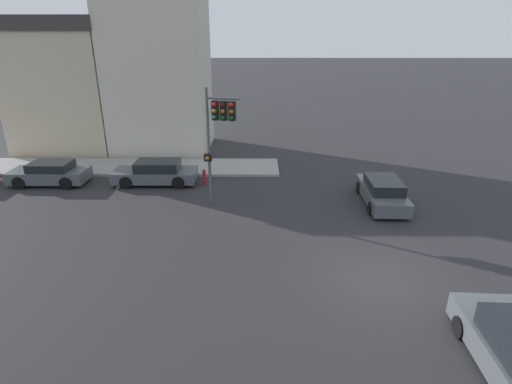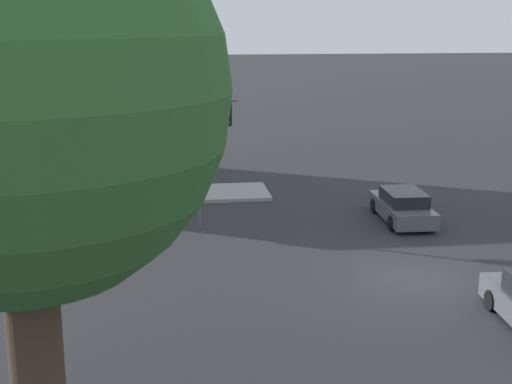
{
  "view_description": "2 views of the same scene",
  "coord_description": "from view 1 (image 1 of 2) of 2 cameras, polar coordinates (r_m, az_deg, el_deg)",
  "views": [
    {
      "loc": [
        -12.0,
        4.31,
        7.99
      ],
      "look_at": [
        3.9,
        4.42,
        1.74
      ],
      "focal_mm": 28.0,
      "sensor_mm": 36.0,
      "label": 1
    },
    {
      "loc": [
        -21.56,
        8.11,
        8.47
      ],
      "look_at": [
        2.74,
        4.91,
        2.47
      ],
      "focal_mm": 50.0,
      "sensor_mm": 36.0,
      "label": 2
    }
  ],
  "objects": [
    {
      "name": "ground_plane",
      "position": [
        15.05,
        17.35,
        -11.74
      ],
      "size": [
        300.0,
        300.0,
        0.0
      ],
      "primitive_type": "plane",
      "color": "#28282B"
    },
    {
      "name": "rowhouse_backdrop",
      "position": [
        31.38,
        -19.09,
        16.18
      ],
      "size": [
        6.93,
        13.8,
        13.05
      ],
      "color": "beige",
      "rests_on": "ground_plane"
    },
    {
      "name": "traffic_signal",
      "position": [
        19.06,
        -5.34,
        9.8
      ],
      "size": [
        0.61,
        1.83,
        5.8
      ],
      "rotation": [
        0.0,
        0.0,
        2.96
      ],
      "color": "#515456",
      "rests_on": "ground_plane"
    },
    {
      "name": "crossing_car_0",
      "position": [
        21.12,
        17.59,
        0.03
      ],
      "size": [
        4.59,
        2.01,
        1.35
      ],
      "rotation": [
        0.0,
        0.0,
        -0.04
      ],
      "color": "#4C5156",
      "rests_on": "ground_plane"
    },
    {
      "name": "parked_car_0",
      "position": [
        23.6,
        -14.1,
        2.68
      ],
      "size": [
        1.89,
        4.71,
        1.36
      ],
      "rotation": [
        0.0,
        0.0,
        1.58
      ],
      "color": "#4C5156",
      "rests_on": "ground_plane"
    },
    {
      "name": "parked_car_1",
      "position": [
        25.74,
        -27.36,
        2.4
      ],
      "size": [
        1.95,
        4.27,
        1.31
      ],
      "rotation": [
        0.0,
        0.0,
        1.56
      ],
      "color": "#4C5156",
      "rests_on": "ground_plane"
    },
    {
      "name": "fire_hydrant",
      "position": [
        23.01,
        -7.4,
        2.24
      ],
      "size": [
        0.22,
        0.22,
        0.92
      ],
      "color": "red",
      "rests_on": "ground_plane"
    }
  ]
}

